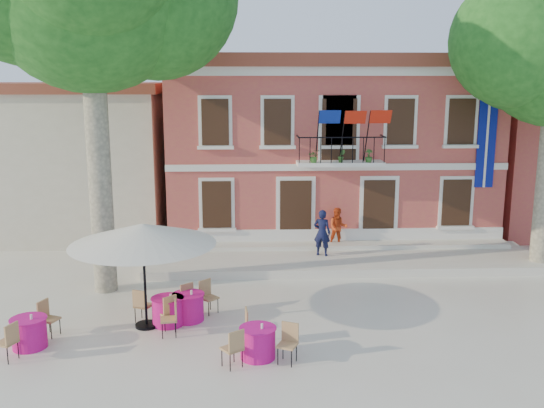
{
  "coord_description": "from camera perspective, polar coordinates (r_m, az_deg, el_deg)",
  "views": [
    {
      "loc": [
        -1.42,
        -16.54,
        6.58
      ],
      "look_at": [
        -0.61,
        3.5,
        2.41
      ],
      "focal_mm": 40.0,
      "sensor_mm": 36.0,
      "label": 1
    }
  ],
  "objects": [
    {
      "name": "pedestrian_orange",
      "position": [
        23.06,
        6.23,
        -2.21
      ],
      "size": [
        0.75,
        0.59,
        1.5
      ],
      "primitive_type": "imported",
      "rotation": [
        0.0,
        0.0,
        -0.03
      ],
      "color": "#C43E17",
      "rests_on": "terrace"
    },
    {
      "name": "ground",
      "position": [
        17.85,
        2.44,
        -9.9
      ],
      "size": [
        90.0,
        90.0,
        0.0
      ],
      "primitive_type": "plane",
      "color": "beige",
      "rests_on": "ground"
    },
    {
      "name": "patio_umbrella",
      "position": [
        16.23,
        -12.07,
        -2.81
      ],
      "size": [
        3.85,
        3.85,
        2.86
      ],
      "color": "black",
      "rests_on": "ground"
    },
    {
      "name": "cafe_table_1",
      "position": [
        14.83,
        -1.34,
        -12.77
      ],
      "size": [
        1.86,
        1.71,
        0.95
      ],
      "color": "#C6127B",
      "rests_on": "ground"
    },
    {
      "name": "terrace",
      "position": [
        22.17,
        6.67,
        -5.21
      ],
      "size": [
        14.0,
        3.4,
        0.3
      ],
      "primitive_type": "cube",
      "color": "silver",
      "rests_on": "ground"
    },
    {
      "name": "pedestrian_navy",
      "position": [
        21.86,
        4.73,
        -2.71
      ],
      "size": [
        0.72,
        0.6,
        1.69
      ],
      "primitive_type": "imported",
      "rotation": [
        0.0,
        0.0,
        2.78
      ],
      "color": "#0F1334",
      "rests_on": "terrace"
    },
    {
      "name": "main_building",
      "position": [
        26.89,
        5.01,
        5.71
      ],
      "size": [
        13.5,
        9.59,
        7.5
      ],
      "color": "#B85742",
      "rests_on": "ground"
    },
    {
      "name": "cafe_table_3",
      "position": [
        17.11,
        -7.87,
        -9.47
      ],
      "size": [
        1.69,
        1.62,
        0.95
      ],
      "color": "#C6127B",
      "rests_on": "ground"
    },
    {
      "name": "cafe_table_2",
      "position": [
        16.49,
        -21.89,
        -11.08
      ],
      "size": [
        1.13,
        1.93,
        0.95
      ],
      "color": "#C6127B",
      "rests_on": "ground"
    },
    {
      "name": "neighbor_west",
      "position": [
        28.89,
        -18.61,
        4.44
      ],
      "size": [
        9.4,
        9.4,
        6.4
      ],
      "color": "beige",
      "rests_on": "ground"
    },
    {
      "name": "cafe_table_0",
      "position": [
        16.91,
        -9.78,
        -9.77
      ],
      "size": [
        1.85,
        1.75,
        0.95
      ],
      "color": "#C6127B",
      "rests_on": "ground"
    }
  ]
}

